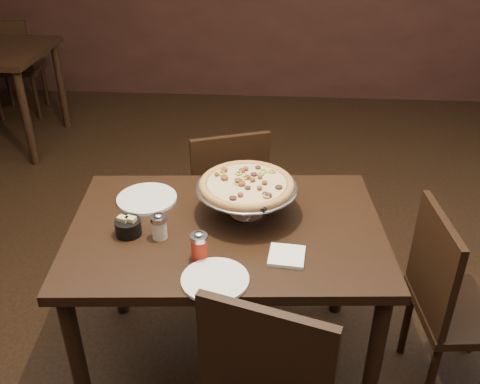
{
  "coord_description": "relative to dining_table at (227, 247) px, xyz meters",
  "views": [
    {
      "loc": [
        0.21,
        -1.66,
        1.94
      ],
      "look_at": [
        0.09,
        0.1,
        0.89
      ],
      "focal_mm": 40.0,
      "sensor_mm": 36.0,
      "label": 1
    }
  ],
  "objects": [
    {
      "name": "plate_near",
      "position": [
        -0.01,
        -0.33,
        0.11
      ],
      "size": [
        0.23,
        0.23,
        0.01
      ],
      "primitive_type": "cylinder",
      "color": "white",
      "rests_on": "dining_table"
    },
    {
      "name": "serving_spatula",
      "position": [
        0.16,
        -0.04,
        0.23
      ],
      "size": [
        0.13,
        0.13,
        0.02
      ],
      "rotation": [
        0.0,
        0.0,
        -0.3
      ],
      "color": "#B6B6BD",
      "rests_on": "pizza_stand"
    },
    {
      "name": "napkin_stack",
      "position": [
        0.23,
        -0.18,
        0.11
      ],
      "size": [
        0.14,
        0.14,
        0.01
      ],
      "primitive_type": "cube",
      "rotation": [
        0.0,
        0.0,
        -0.1
      ],
      "color": "white",
      "rests_on": "dining_table"
    },
    {
      "name": "room",
      "position": [
        0.02,
        -0.02,
        0.74
      ],
      "size": [
        6.04,
        7.04,
        2.84
      ],
      "color": "black",
      "rests_on": "ground"
    },
    {
      "name": "pepper_flake_shaker",
      "position": [
        -0.08,
        -0.2,
        0.15
      ],
      "size": [
        0.06,
        0.06,
        0.11
      ],
      "color": "maroon",
      "rests_on": "dining_table"
    },
    {
      "name": "bg_chair_far",
      "position": [
        -2.17,
        2.8,
        -0.17
      ],
      "size": [
        0.47,
        0.47,
        0.89
      ],
      "rotation": [
        0.0,
        0.0,
        3.29
      ],
      "color": "black",
      "rests_on": "ground"
    },
    {
      "name": "packet_caddy",
      "position": [
        -0.37,
        -0.08,
        0.13
      ],
      "size": [
        0.1,
        0.1,
        0.08
      ],
      "rotation": [
        0.0,
        0.0,
        -0.33
      ],
      "color": "black",
      "rests_on": "dining_table"
    },
    {
      "name": "chair_side",
      "position": [
        0.92,
        -0.03,
        -0.19
      ],
      "size": [
        0.44,
        0.44,
        0.86
      ],
      "rotation": [
        0.0,
        0.0,
        1.67
      ],
      "color": "black",
      "rests_on": "ground"
    },
    {
      "name": "dining_table",
      "position": [
        0.0,
        0.0,
        0.0
      ],
      "size": [
        1.28,
        0.9,
        0.76
      ],
      "rotation": [
        0.0,
        0.0,
        0.08
      ],
      "color": "black",
      "rests_on": "ground"
    },
    {
      "name": "chair_far",
      "position": [
        -0.08,
        0.74,
        -0.19
      ],
      "size": [
        0.51,
        0.51,
        0.85
      ],
      "rotation": [
        0.0,
        0.0,
        3.48
      ],
      "color": "black",
      "rests_on": "ground"
    },
    {
      "name": "pizza_stand",
      "position": [
        0.07,
        0.09,
        0.24
      ],
      "size": [
        0.4,
        0.4,
        0.17
      ],
      "color": "#B6B6BD",
      "rests_on": "dining_table"
    },
    {
      "name": "plate_left",
      "position": [
        -0.35,
        0.17,
        0.11
      ],
      "size": [
        0.25,
        0.25,
        0.01
      ],
      "primitive_type": "cylinder",
      "color": "white",
      "rests_on": "dining_table"
    },
    {
      "name": "parmesan_shaker",
      "position": [
        -0.24,
        -0.09,
        0.15
      ],
      "size": [
        0.06,
        0.06,
        0.11
      ],
      "color": "beige",
      "rests_on": "dining_table"
    }
  ]
}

